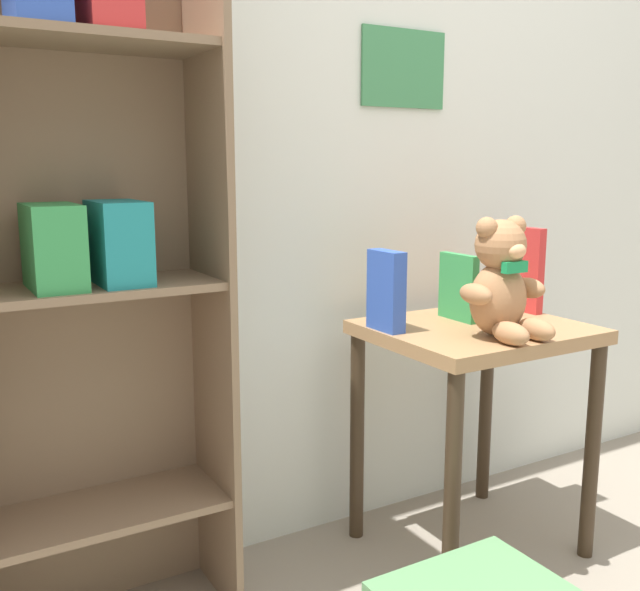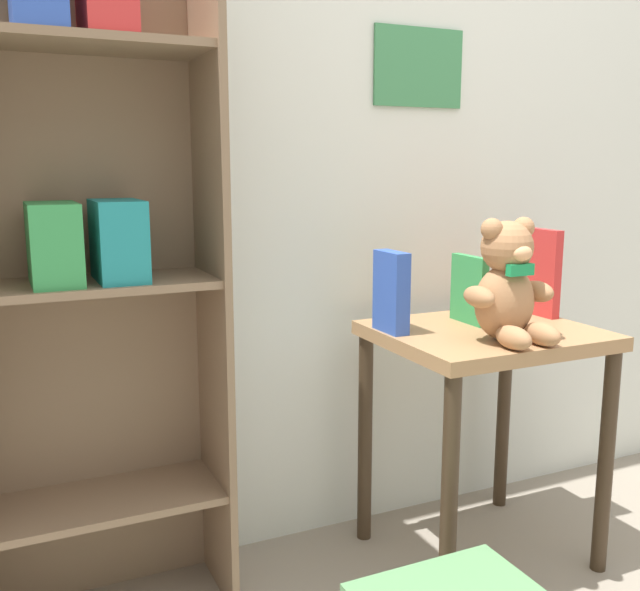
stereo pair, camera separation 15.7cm
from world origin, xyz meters
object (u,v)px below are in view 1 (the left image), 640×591
Objects in this scene: teddy_bear at (502,282)px; book_standing_red at (524,270)px; display_table at (475,366)px; book_standing_blue at (386,291)px; bookshelf_side at (82,241)px; book_standing_green at (458,287)px.

teddy_bear is 1.22× the size of book_standing_red.
teddy_bear is (-0.03, -0.12, 0.25)m from display_table.
teddy_bear is 1.44× the size of book_standing_blue.
bookshelf_side is 6.52× the size of book_standing_red.
book_standing_green is 0.24m from book_standing_red.
teddy_bear is at bearing -98.82° from book_standing_green.
book_standing_blue is 0.49m from book_standing_red.
book_standing_blue is at bearing 137.15° from teddy_bear.
display_table is 2.60× the size of book_standing_red.
book_standing_green is at bearing 177.96° from book_standing_red.
bookshelf_side reaches higher than book_standing_green.
bookshelf_side is 1.05m from display_table.
book_standing_green is at bearing 80.42° from teddy_bear.
book_standing_blue is (-0.21, 0.19, -0.03)m from teddy_bear.
bookshelf_side reaches higher than teddy_bear.
book_standing_red reaches higher than book_standing_green.
book_standing_red is (0.24, -0.01, 0.03)m from book_standing_green.
book_standing_green is (0.96, -0.11, -0.17)m from bookshelf_side.
display_table is at bearing -89.25° from book_standing_green.
display_table is 0.28m from teddy_bear.
display_table is 3.49× the size of book_standing_green.
bookshelf_side is 5.35× the size of teddy_bear.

